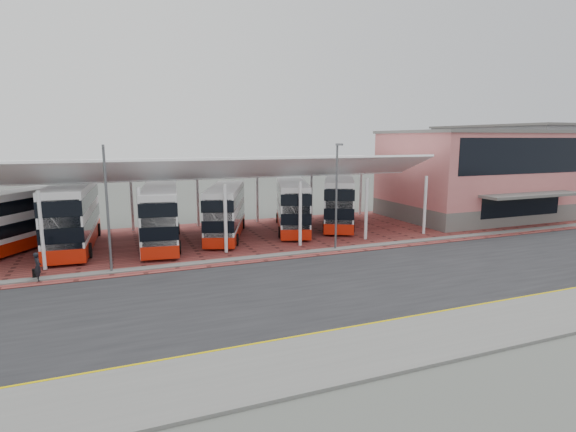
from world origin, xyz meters
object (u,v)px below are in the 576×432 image
terminal (477,174)px  bus_0 (11,222)px  bus_4 (292,206)px  bus_5 (339,202)px  bus_2 (161,216)px  pedestrian (38,267)px  bus_1 (73,216)px  bus_3 (226,212)px

terminal → bus_0: size_ratio=1.73×
bus_4 → bus_5: bus_5 is taller
bus_2 → pedestrian: bus_2 is taller
bus_0 → pedestrian: bearing=-40.2°
bus_1 → bus_2: size_ratio=1.07×
bus_0 → pedestrian: (2.70, -8.71, -1.38)m
pedestrian → bus_5: bearing=-86.5°
bus_0 → pedestrian: size_ratio=6.13×
bus_2 → bus_3: bearing=16.7°
bus_2 → bus_5: (16.98, 1.98, 0.02)m
bus_3 → bus_4: 6.46m
bus_5 → bus_3: bearing=-146.7°
terminal → bus_2: terminal is taller
bus_3 → bus_5: bearing=25.8°
bus_5 → pedestrian: 26.49m
terminal → bus_4: size_ratio=1.65×
bus_3 → bus_4: bearing=26.3°
bus_0 → bus_2: size_ratio=0.93×
bus_2 → bus_5: 17.10m
bus_2 → bus_4: 11.99m
bus_5 → pedestrian: (-24.90, -8.92, -1.45)m
bus_0 → bus_4: (22.51, -0.22, -0.02)m
bus_0 → bus_4: size_ratio=0.95×
terminal → bus_5: (-16.16, 1.00, -2.29)m
terminal → pedestrian: 41.98m
bus_5 → pedestrian: bearing=-132.5°
bus_5 → terminal: bearing=24.3°
terminal → bus_3: 27.78m
terminal → pedestrian: terminal is taller
pedestrian → bus_3: bearing=-75.9°
bus_2 → bus_5: size_ratio=1.02×
bus_2 → pedestrian: (-7.92, -6.94, -1.43)m
bus_1 → bus_2: bearing=-9.2°
bus_2 → bus_4: bearing=15.0°
bus_1 → bus_4: 18.31m
terminal → bus_5: 16.35m
terminal → bus_2: (-33.14, -0.98, -2.30)m
terminal → bus_4: bearing=178.5°
bus_2 → pedestrian: bearing=-131.2°
bus_1 → bus_4: (18.31, 0.11, -0.25)m
terminal → bus_3: size_ratio=1.71×
terminal → bus_4: 21.39m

